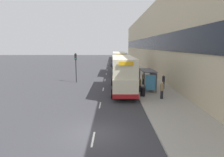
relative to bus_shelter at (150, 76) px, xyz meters
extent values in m
plane|color=#38383D|center=(-5.77, -12.23, -1.88)|extent=(220.00, 220.00, 0.00)
cube|color=#A39E93|center=(0.73, 26.27, -1.81)|extent=(5.00, 93.00, 0.14)
cube|color=#C6B793|center=(4.73, 26.27, 4.94)|extent=(3.00, 93.00, 13.64)
cube|color=black|center=(3.19, 26.27, 4.26)|extent=(0.12, 89.28, 2.45)
cube|color=silver|center=(-5.77, -12.98, -1.87)|extent=(0.12, 2.00, 0.01)
cube|color=silver|center=(-5.77, -5.97, -1.87)|extent=(0.12, 2.00, 0.01)
cube|color=silver|center=(-5.77, 1.05, -1.87)|extent=(0.12, 2.00, 0.01)
cube|color=silver|center=(-5.77, 8.06, -1.87)|extent=(0.12, 2.00, 0.01)
cube|color=silver|center=(-5.77, 15.08, -1.87)|extent=(0.12, 2.00, 0.01)
cube|color=silver|center=(-5.77, 22.09, -1.87)|extent=(0.12, 2.00, 0.01)
cube|color=silver|center=(-5.77, 29.10, -1.87)|extent=(0.12, 2.00, 0.01)
cube|color=silver|center=(-5.77, 36.12, -1.87)|extent=(0.12, 2.00, 0.01)
cube|color=silver|center=(-5.77, 43.13, -1.87)|extent=(0.12, 2.00, 0.01)
cube|color=#4C4C51|center=(-0.17, 0.35, 0.70)|extent=(1.60, 4.20, 0.08)
cylinder|color=#4C4C51|center=(-0.87, -1.65, -0.54)|extent=(0.10, 0.10, 2.40)
cylinder|color=#4C4C51|center=(-0.87, 2.35, -0.54)|extent=(0.10, 0.10, 2.40)
cylinder|color=#4C4C51|center=(0.53, -1.65, -0.54)|extent=(0.10, 0.10, 2.40)
cylinder|color=#4C4C51|center=(0.53, 2.35, -0.54)|extent=(0.10, 0.10, 2.40)
cube|color=#99A8B2|center=(0.50, 0.35, -0.42)|extent=(0.04, 3.68, 1.92)
cube|color=#3F8CBF|center=(-0.17, -1.59, -0.49)|extent=(1.19, 0.10, 1.82)
cube|color=maroon|center=(0.07, 0.35, -1.29)|extent=(0.36, 2.80, 0.08)
cube|color=beige|center=(-3.30, -0.17, -0.45)|extent=(2.55, 10.72, 1.85)
cube|color=beige|center=(-3.30, -0.17, 1.45)|extent=(2.50, 10.40, 1.95)
cube|color=#B2191E|center=(-3.30, -0.17, -1.15)|extent=(2.58, 10.78, 0.45)
cube|color=#2D3847|center=(-3.30, -0.17, -0.08)|extent=(2.58, 10.08, 0.81)
cube|color=#2D3847|center=(-3.30, -0.17, 1.35)|extent=(2.55, 10.08, 0.94)
cube|color=yellow|center=(-3.30, -5.51, 2.07)|extent=(1.40, 0.08, 0.36)
cylinder|color=black|center=(-4.57, 3.48, -1.38)|extent=(0.30, 1.00, 1.00)
cylinder|color=black|center=(-2.02, 3.48, -1.38)|extent=(0.30, 1.00, 1.00)
cylinder|color=black|center=(-4.57, -3.50, -1.38)|extent=(0.30, 1.00, 1.00)
cylinder|color=black|center=(-2.02, -3.50, -1.38)|extent=(0.30, 1.00, 1.00)
cube|color=beige|center=(-3.19, 15.77, -0.45)|extent=(2.55, 11.41, 1.85)
cube|color=beige|center=(-3.19, 15.77, 1.45)|extent=(2.50, 11.07, 1.95)
cube|color=#B2191E|center=(-3.19, 15.77, -1.15)|extent=(2.58, 11.47, 0.45)
cube|color=#2D3847|center=(-3.19, 15.77, -0.08)|extent=(2.58, 10.73, 0.81)
cube|color=#2D3847|center=(-3.19, 15.77, 1.35)|extent=(2.55, 10.73, 0.94)
cube|color=yellow|center=(-3.19, 10.08, 2.07)|extent=(1.40, 0.08, 0.36)
cylinder|color=black|center=(-4.47, 19.65, -1.38)|extent=(0.30, 1.00, 1.00)
cylinder|color=black|center=(-1.92, 19.65, -1.38)|extent=(0.30, 1.00, 1.00)
cylinder|color=black|center=(-4.47, 12.23, -1.38)|extent=(0.30, 1.00, 1.00)
cylinder|color=black|center=(-1.92, 12.23, -1.38)|extent=(0.30, 1.00, 1.00)
cube|color=navy|center=(-3.97, 30.34, -1.15)|extent=(1.74, 3.88, 0.85)
cube|color=#2D3847|center=(-3.97, 30.15, -0.38)|extent=(1.53, 1.86, 0.70)
cylinder|color=black|center=(-4.84, 31.55, -1.58)|extent=(0.20, 0.60, 0.60)
cylinder|color=black|center=(-3.10, 31.55, -1.58)|extent=(0.20, 0.60, 0.60)
cylinder|color=black|center=(-4.84, 29.14, -1.58)|extent=(0.20, 0.60, 0.60)
cylinder|color=black|center=(-3.10, 29.14, -1.58)|extent=(0.20, 0.60, 0.60)
cube|color=#4C5156|center=(-3.01, 55.92, -1.18)|extent=(1.82, 3.84, 0.80)
cube|color=#2D3847|center=(-3.01, 55.73, -0.45)|extent=(1.60, 1.84, 0.66)
cylinder|color=black|center=(-3.92, 57.11, -1.58)|extent=(0.20, 0.60, 0.60)
cylinder|color=black|center=(-2.10, 57.11, -1.58)|extent=(0.20, 0.60, 0.60)
cylinder|color=black|center=(-3.92, 54.73, -1.58)|extent=(0.20, 0.60, 0.60)
cylinder|color=black|center=(-2.10, 54.73, -1.58)|extent=(0.20, 0.60, 0.60)
cube|color=maroon|center=(-3.51, 41.29, -1.19)|extent=(1.74, 3.98, 0.77)
cube|color=#2D3847|center=(-3.51, 41.09, -0.49)|extent=(1.53, 1.91, 0.63)
cylinder|color=black|center=(-4.38, 42.53, -1.58)|extent=(0.20, 0.60, 0.60)
cylinder|color=black|center=(-2.64, 42.53, -1.58)|extent=(0.20, 0.60, 0.60)
cylinder|color=black|center=(-4.38, 40.06, -1.58)|extent=(0.20, 0.60, 0.60)
cylinder|color=black|center=(-2.64, 40.06, -1.58)|extent=(0.20, 0.60, 0.60)
cylinder|color=#23232D|center=(0.58, -4.09, -1.31)|extent=(0.29, 0.29, 0.85)
cylinder|color=#997F51|center=(0.58, -4.09, -0.53)|extent=(0.36, 0.36, 0.71)
sphere|color=tan|center=(0.58, -4.09, -0.06)|extent=(0.23, 0.23, 0.23)
cylinder|color=#23232D|center=(-1.28, -0.97, -1.34)|extent=(0.27, 0.27, 0.78)
cylinder|color=#997F51|center=(-1.28, -0.97, -0.63)|extent=(0.33, 0.33, 0.65)
sphere|color=tan|center=(-1.28, -0.97, -0.19)|extent=(0.21, 0.21, 0.21)
cylinder|color=#23232D|center=(1.66, 3.58, -1.34)|extent=(0.27, 0.27, 0.78)
cylinder|color=#997F51|center=(1.66, 3.58, -0.63)|extent=(0.33, 0.33, 0.65)
sphere|color=tan|center=(1.66, 3.58, -0.19)|extent=(0.21, 0.21, 0.21)
cylinder|color=#23232D|center=(-0.17, 3.65, -1.33)|extent=(0.28, 0.28, 0.81)
cylinder|color=#997F51|center=(-0.17, 3.65, -0.59)|extent=(0.34, 0.34, 0.67)
sphere|color=tan|center=(-0.17, 3.65, -0.15)|extent=(0.22, 0.22, 0.22)
cylinder|color=#23232D|center=(2.01, 0.90, -1.30)|extent=(0.30, 0.30, 0.88)
cylinder|color=#26262D|center=(2.01, 0.90, -0.49)|extent=(0.37, 0.37, 0.73)
sphere|color=tan|center=(2.01, 0.90, 0.00)|extent=(0.24, 0.24, 0.24)
cylinder|color=black|center=(-1.22, -3.01, -1.26)|extent=(0.52, 0.52, 0.95)
cylinder|color=#2D2D33|center=(-1.22, -3.01, -0.74)|extent=(0.55, 0.55, 0.10)
cylinder|color=black|center=(-10.17, 6.18, 0.37)|extent=(0.14, 0.14, 4.50)
cube|color=black|center=(-10.17, 6.13, 2.07)|extent=(0.30, 0.24, 0.90)
sphere|color=#2D2D2D|center=(-10.17, 6.01, 2.34)|extent=(0.16, 0.16, 0.16)
sphere|color=#2D2D2D|center=(-10.17, 6.01, 2.07)|extent=(0.16, 0.16, 0.16)
sphere|color=#19D84C|center=(-10.17, 6.01, 1.80)|extent=(0.16, 0.16, 0.16)
camera|label=1|loc=(-4.62, -24.36, 3.75)|focal=32.00mm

